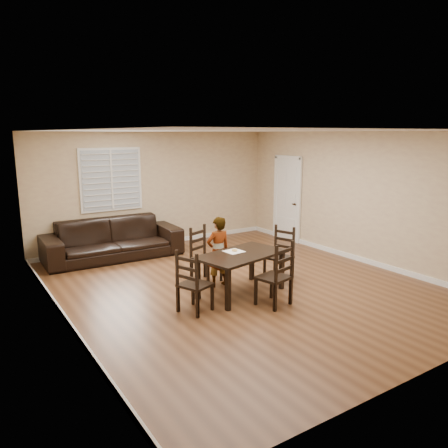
{
  "coord_description": "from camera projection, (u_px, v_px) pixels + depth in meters",
  "views": [
    {
      "loc": [
        -4.26,
        -6.04,
        2.66
      ],
      "look_at": [
        0.07,
        0.64,
        1.0
      ],
      "focal_mm": 35.0,
      "sensor_mm": 36.0,
      "label": 1
    }
  ],
  "objects": [
    {
      "name": "dining_table",
      "position": [
        241.0,
        259.0,
        7.26
      ],
      "size": [
        1.65,
        1.15,
        0.7
      ],
      "rotation": [
        0.0,
        0.0,
        0.22
      ],
      "color": "black",
      "rests_on": "ground"
    },
    {
      "name": "child",
      "position": [
        218.0,
        252.0,
        7.63
      ],
      "size": [
        0.46,
        0.3,
        1.25
      ],
      "primitive_type": "imported",
      "rotation": [
        0.0,
        0.0,
        3.14
      ],
      "color": "gray",
      "rests_on": "ground"
    },
    {
      "name": "room",
      "position": [
        237.0,
        183.0,
        7.57
      ],
      "size": [
        6.04,
        7.04,
        2.72
      ],
      "color": "#D0BB8C",
      "rests_on": "ground"
    },
    {
      "name": "chair_near",
      "position": [
        201.0,
        256.0,
        7.94
      ],
      "size": [
        0.59,
        0.57,
        1.02
      ],
      "rotation": [
        0.0,
        0.0,
        0.39
      ],
      "color": "black",
      "rests_on": "ground"
    },
    {
      "name": "napkin",
      "position": [
        234.0,
        251.0,
        7.36
      ],
      "size": [
        0.32,
        0.32,
        0.0
      ],
      "primitive_type": "cube",
      "rotation": [
        0.0,
        0.0,
        0.09
      ],
      "color": "#F0E4CF",
      "rests_on": "dining_table"
    },
    {
      "name": "chair_far",
      "position": [
        280.0,
        278.0,
        6.73
      ],
      "size": [
        0.56,
        0.53,
        1.04
      ],
      "rotation": [
        0.0,
        0.0,
        3.37
      ],
      "color": "black",
      "rests_on": "ground"
    },
    {
      "name": "sofa",
      "position": [
        113.0,
        239.0,
        9.4
      ],
      "size": [
        2.92,
        1.21,
        0.84
      ],
      "primitive_type": "imported",
      "rotation": [
        0.0,
        0.0,
        -0.03
      ],
      "color": "black",
      "rests_on": "ground"
    },
    {
      "name": "donut",
      "position": [
        235.0,
        250.0,
        7.36
      ],
      "size": [
        0.1,
        0.1,
        0.04
      ],
      "color": "gold",
      "rests_on": "napkin"
    },
    {
      "name": "ground",
      "position": [
        240.0,
        285.0,
        7.77
      ],
      "size": [
        7.0,
        7.0,
        0.0
      ],
      "primitive_type": "plane",
      "color": "brown",
      "rests_on": "ground"
    },
    {
      "name": "chair_right",
      "position": [
        282.0,
        255.0,
        8.11
      ],
      "size": [
        0.53,
        0.55,
        0.98
      ],
      "rotation": [
        0.0,
        0.0,
        -1.24
      ],
      "color": "black",
      "rests_on": "ground"
    },
    {
      "name": "chair_left",
      "position": [
        190.0,
        285.0,
        6.48
      ],
      "size": [
        0.54,
        0.56,
        0.97
      ],
      "rotation": [
        0.0,
        0.0,
        1.95
      ],
      "color": "black",
      "rests_on": "ground"
    }
  ]
}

